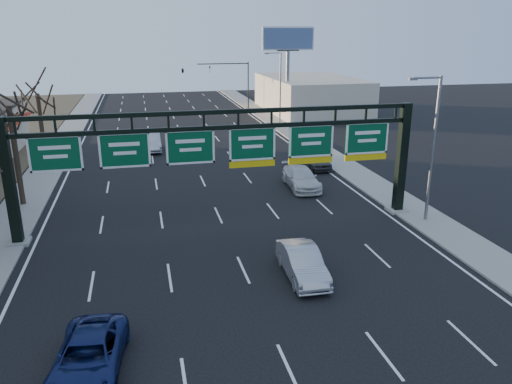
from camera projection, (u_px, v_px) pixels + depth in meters
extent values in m
plane|color=black|center=(252.00, 289.00, 23.28)|extent=(160.00, 160.00, 0.00)
cube|color=gray|center=(37.00, 184.00, 39.03)|extent=(3.00, 120.00, 0.12)
cube|color=gray|center=(342.00, 165.00, 44.56)|extent=(3.00, 120.00, 0.12)
cube|color=white|center=(200.00, 174.00, 41.81)|extent=(21.60, 120.00, 0.01)
cube|color=black|center=(9.00, 183.00, 27.06)|extent=(0.55, 0.55, 7.20)
cube|color=gray|center=(19.00, 242.00, 28.14)|extent=(1.20, 1.20, 0.20)
cube|color=black|center=(402.00, 159.00, 32.11)|extent=(0.55, 0.55, 7.20)
cube|color=gray|center=(397.00, 210.00, 33.19)|extent=(1.20, 1.20, 0.20)
cube|color=black|center=(221.00, 112.00, 28.52)|extent=(23.40, 0.25, 0.25)
cube|color=black|center=(221.00, 127.00, 28.80)|extent=(23.40, 0.25, 0.25)
cube|color=#054828|center=(55.00, 154.00, 27.14)|extent=(2.80, 0.10, 2.00)
cube|color=#054828|center=(125.00, 150.00, 27.93)|extent=(2.80, 0.10, 2.00)
cube|color=#054828|center=(190.00, 147.00, 28.73)|extent=(2.80, 0.10, 2.00)
cube|color=#054828|center=(252.00, 144.00, 29.52)|extent=(2.80, 0.10, 2.00)
cube|color=yellow|center=(252.00, 164.00, 29.89)|extent=(2.80, 0.10, 0.40)
cube|color=#054828|center=(311.00, 141.00, 30.31)|extent=(2.80, 0.10, 2.00)
cube|color=yellow|center=(310.00, 160.00, 30.68)|extent=(2.80, 0.10, 0.40)
cube|color=#054828|center=(367.00, 138.00, 31.10)|extent=(2.80, 0.10, 2.00)
cube|color=yellow|center=(365.00, 157.00, 31.48)|extent=(2.80, 0.10, 0.40)
cube|color=#AB2511|center=(8.00, 128.00, 45.68)|extent=(1.20, 18.00, 0.40)
cube|color=beige|center=(310.00, 95.00, 73.15)|extent=(12.00, 20.00, 5.00)
cylinder|color=#2C2418|center=(16.00, 155.00, 33.32)|extent=(0.36, 0.36, 6.84)
cylinder|color=#2C2418|center=(42.00, 130.00, 42.65)|extent=(0.36, 0.36, 6.46)
cylinder|color=slate|center=(433.00, 150.00, 30.14)|extent=(0.20, 0.20, 9.00)
cylinder|color=slate|center=(427.00, 76.00, 28.58)|extent=(1.80, 0.12, 0.12)
cube|color=slate|center=(413.00, 77.00, 28.41)|extent=(0.50, 0.22, 0.15)
cylinder|color=slate|center=(280.00, 89.00, 61.63)|extent=(0.20, 0.20, 9.00)
cylinder|color=slate|center=(274.00, 52.00, 60.08)|extent=(1.80, 0.12, 0.12)
cube|color=slate|center=(266.00, 52.00, 59.90)|extent=(0.50, 0.22, 0.15)
cylinder|color=slate|center=(287.00, 85.00, 66.82)|extent=(0.50, 0.50, 9.00)
cube|color=slate|center=(288.00, 50.00, 65.43)|extent=(3.00, 0.30, 0.20)
cube|color=white|center=(288.00, 38.00, 64.97)|extent=(7.00, 0.30, 3.00)
cube|color=#455B8B|center=(289.00, 38.00, 64.78)|extent=(6.60, 0.05, 2.60)
cylinder|color=black|center=(248.00, 86.00, 75.70)|extent=(0.18, 0.18, 7.00)
cylinder|color=black|center=(223.00, 64.00, 73.86)|extent=(7.60, 0.14, 0.14)
imported|color=black|center=(210.00, 69.00, 73.68)|extent=(0.20, 0.20, 1.00)
imported|color=black|center=(183.00, 70.00, 72.82)|extent=(0.54, 0.54, 1.62)
imported|color=#121E52|center=(88.00, 357.00, 17.32)|extent=(2.81, 5.13, 1.36)
imported|color=#A6A7AB|center=(302.00, 263.00, 24.17)|extent=(1.71, 4.62, 1.51)
imported|color=silver|center=(301.00, 178.00, 38.05)|extent=(2.36, 5.35, 1.53)
imported|color=#3A3C3E|center=(315.00, 159.00, 43.59)|extent=(1.90, 4.52, 1.53)
imported|color=#ACADB1|center=(151.00, 142.00, 49.94)|extent=(1.86, 5.12, 1.68)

